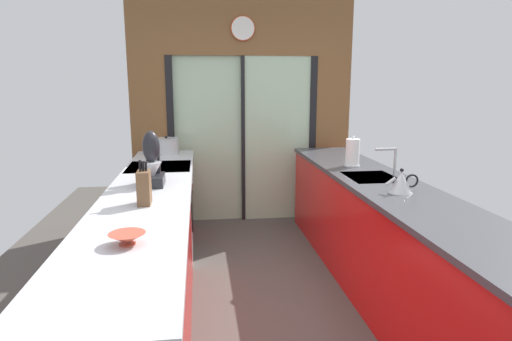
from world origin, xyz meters
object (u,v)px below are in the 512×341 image
stand_mixer (152,165)px  kettle (401,182)px  knife_block (144,187)px  paper_towel_roll (353,153)px  oven_range (162,214)px  mixing_bowl (127,238)px  stock_pot (166,146)px

stand_mixer → kettle: stand_mixer is taller
knife_block → paper_towel_roll: bearing=31.0°
knife_block → kettle: (1.78, 0.07, -0.04)m
knife_block → paper_towel_roll: size_ratio=1.02×
oven_range → mixing_bowl: size_ratio=5.12×
mixing_bowl → paper_towel_roll: size_ratio=0.63×
kettle → stand_mixer: bearing=165.5°
oven_range → kettle: kettle is taller
stand_mixer → stock_pot: (-0.00, 1.50, -0.07)m
mixing_bowl → knife_block: bearing=90.0°
oven_range → paper_towel_roll: (1.80, -0.23, 0.59)m
stand_mixer → stock_pot: size_ratio=1.57×
oven_range → paper_towel_roll: paper_towel_roll is taller
stand_mixer → stock_pot: stand_mixer is taller
knife_block → stand_mixer: bearing=90.0°
oven_range → stock_pot: 0.91m
stand_mixer → mixing_bowl: bearing=-90.0°
stock_pot → mixing_bowl: bearing=-90.0°
oven_range → stock_pot: stock_pot is taller
oven_range → stock_pot: (0.02, 0.73, 0.55)m
oven_range → mixing_bowl: 2.08m
paper_towel_roll → stand_mixer: bearing=-163.1°
knife_block → stand_mixer: size_ratio=0.69×
mixing_bowl → kettle: 1.95m
stand_mixer → knife_block: bearing=-90.0°
mixing_bowl → kettle: size_ratio=0.73×
knife_block → kettle: knife_block is taller
oven_range → stand_mixer: 0.99m
stock_pot → kettle: size_ratio=1.08×
oven_range → stand_mixer: bearing=-88.6°
knife_block → paper_towel_roll: (1.78, 1.07, 0.01)m
stock_pot → kettle: (1.78, -1.96, -0.01)m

